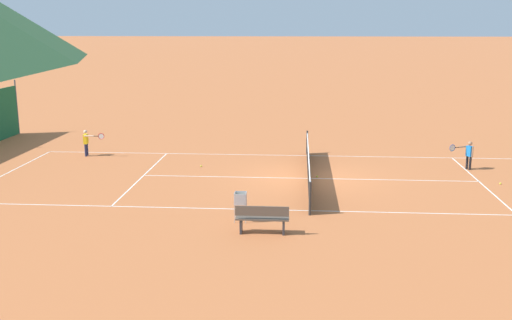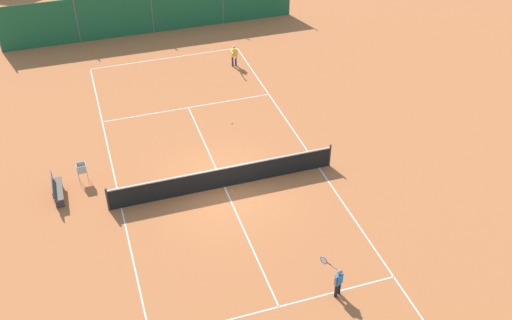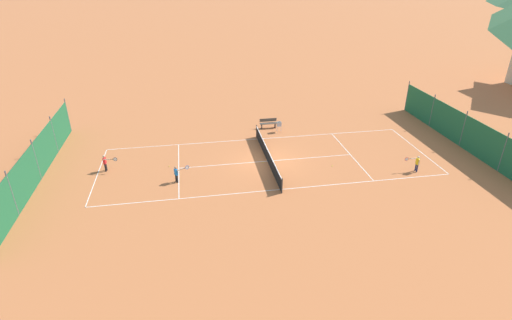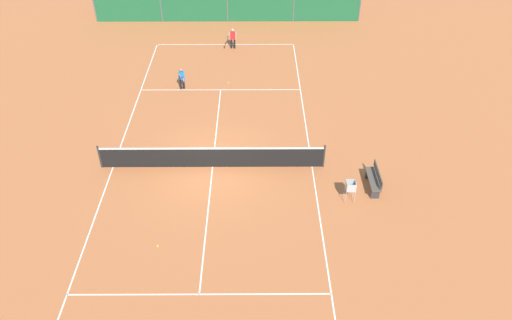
# 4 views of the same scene
# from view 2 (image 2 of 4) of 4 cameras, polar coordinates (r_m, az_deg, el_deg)

# --- Properties ---
(ground_plane) EXTENTS (600.00, 600.00, 0.00)m
(ground_plane) POSITION_cam_2_polar(r_m,az_deg,el_deg) (23.99, -3.03, -2.57)
(ground_plane) COLOR #BC6638
(court_line_markings) EXTENTS (8.25, 23.85, 0.01)m
(court_line_markings) POSITION_cam_2_polar(r_m,az_deg,el_deg) (23.99, -3.03, -2.56)
(court_line_markings) COLOR white
(court_line_markings) RESTS_ON ground
(tennis_net) EXTENTS (9.18, 0.08, 1.06)m
(tennis_net) POSITION_cam_2_polar(r_m,az_deg,el_deg) (23.68, -3.07, -1.63)
(tennis_net) COLOR #2D2D2D
(tennis_net) RESTS_ON ground
(windscreen_fence_far) EXTENTS (17.28, 0.08, 2.90)m
(windscreen_fence_far) POSITION_cam_2_polar(r_m,az_deg,el_deg) (36.60, -9.87, 13.76)
(windscreen_fence_far) COLOR #1E6038
(windscreen_fence_far) RESTS_ON ground
(player_far_baseline) EXTENTS (0.40, 0.99, 1.18)m
(player_far_baseline) POSITION_cam_2_polar(r_m,az_deg,el_deg) (32.39, -2.10, 10.00)
(player_far_baseline) COLOR #23284C
(player_far_baseline) RESTS_ON ground
(player_near_baseline) EXTENTS (0.46, 1.00, 1.16)m
(player_near_baseline) POSITION_cam_2_polar(r_m,az_deg,el_deg) (19.62, 7.77, -11.21)
(player_near_baseline) COLOR black
(player_near_baseline) RESTS_ON ground
(tennis_ball_by_net_right) EXTENTS (0.07, 0.07, 0.07)m
(tennis_ball_by_net_right) POSITION_cam_2_polar(r_m,az_deg,el_deg) (27.76, -2.32, 3.56)
(tennis_ball_by_net_right) COLOR #CCE033
(tennis_ball_by_net_right) RESTS_ON ground
(tennis_ball_near_corner) EXTENTS (0.07, 0.07, 0.07)m
(tennis_ball_near_corner) POSITION_cam_2_polar(r_m,az_deg,el_deg) (23.75, -2.33, -2.92)
(tennis_ball_near_corner) COLOR #CCE033
(tennis_ball_near_corner) RESTS_ON ground
(ball_hopper) EXTENTS (0.36, 0.36, 0.89)m
(ball_hopper) POSITION_cam_2_polar(r_m,az_deg,el_deg) (24.80, -16.26, -0.82)
(ball_hopper) COLOR #B7B7BC
(ball_hopper) RESTS_ON ground
(courtside_bench) EXTENTS (0.36, 1.50, 0.84)m
(courtside_bench) POSITION_cam_2_polar(r_m,az_deg,el_deg) (24.39, -18.46, -2.63)
(courtside_bench) COLOR #51473D
(courtside_bench) RESTS_ON ground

